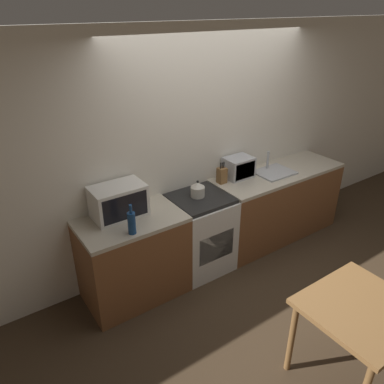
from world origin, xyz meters
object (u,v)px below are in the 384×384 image
object	(u,v)px
stove_range	(200,233)
bottle	(132,222)
toaster_oven	(239,167)
kettle	(198,189)
dining_table	(360,317)
microwave	(119,201)

from	to	relation	value
stove_range	bottle	size ratio (longest dim) A/B	3.12
toaster_oven	bottle	bearing A→B (deg)	-166.17
stove_range	kettle	distance (m)	0.53
stove_range	toaster_oven	xyz separation A→B (m)	(0.67, 0.16, 0.57)
dining_table	stove_range	bearing A→B (deg)	94.40
stove_range	microwave	xyz separation A→B (m)	(-0.87, 0.13, 0.61)
kettle	bottle	bearing A→B (deg)	-164.15
toaster_oven	dining_table	bearing A→B (deg)	-104.58
microwave	kettle	bearing A→B (deg)	-6.56
microwave	stove_range	bearing A→B (deg)	-8.36
stove_range	dining_table	distance (m)	1.87
bottle	toaster_oven	size ratio (longest dim) A/B	0.89
toaster_oven	dining_table	xyz separation A→B (m)	(-0.53, -2.02, -0.38)
stove_range	bottle	world-z (taller)	bottle
toaster_oven	dining_table	world-z (taller)	toaster_oven
toaster_oven	kettle	bearing A→B (deg)	-168.85
kettle	microwave	xyz separation A→B (m)	(-0.86, 0.10, 0.08)
stove_range	microwave	distance (m)	1.07
kettle	toaster_oven	size ratio (longest dim) A/B	0.57
bottle	dining_table	xyz separation A→B (m)	(1.05, -1.63, -0.37)
microwave	dining_table	world-z (taller)	microwave
microwave	toaster_oven	size ratio (longest dim) A/B	1.56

